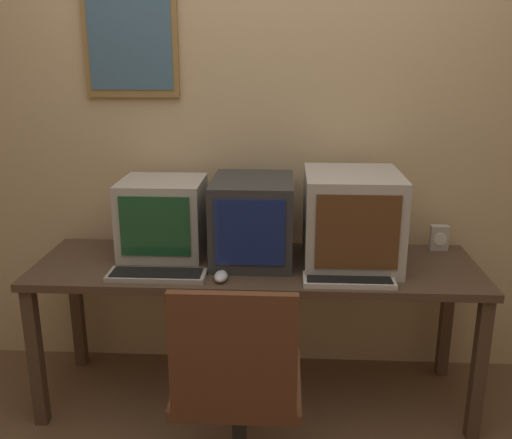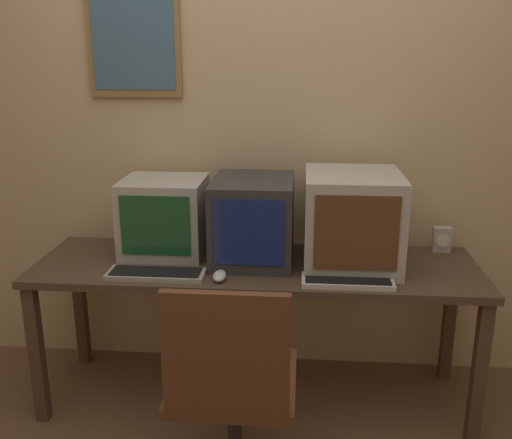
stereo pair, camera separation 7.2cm
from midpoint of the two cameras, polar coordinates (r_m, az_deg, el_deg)
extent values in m
cube|color=#D1B284|center=(2.93, -0.28, 9.24)|extent=(8.00, 0.05, 2.60)
cube|color=olive|center=(2.97, -13.15, 16.88)|extent=(0.47, 0.02, 0.52)
cube|color=#42667F|center=(2.96, -13.22, 16.88)|extent=(0.41, 0.01, 0.45)
cube|color=#4C3828|center=(2.69, -0.77, -4.76)|extent=(2.07, 0.62, 0.04)
cube|color=#4C3828|center=(2.84, -21.86, -12.70)|extent=(0.06, 0.06, 0.68)
cube|color=#4C3828|center=(2.72, 20.67, -13.92)|extent=(0.06, 0.06, 0.68)
cube|color=#4C3828|center=(3.28, -18.06, -8.35)|extent=(0.06, 0.06, 0.68)
cube|color=#4C3828|center=(3.17, 17.88, -9.17)|extent=(0.06, 0.06, 0.68)
cube|color=#B7B2A8|center=(2.80, -9.99, 0.25)|extent=(0.39, 0.36, 0.37)
cube|color=#194C28|center=(2.63, -10.86, -0.71)|extent=(0.32, 0.01, 0.28)
cube|color=#333333|center=(2.68, -1.09, -0.01)|extent=(0.37, 0.45, 0.39)
cube|color=navy|center=(2.46, -1.48, -1.34)|extent=(0.31, 0.01, 0.30)
cube|color=#B7B2A8|center=(2.66, 8.75, 0.10)|extent=(0.43, 0.47, 0.43)
cube|color=#563319|center=(2.43, 9.28, -1.30)|extent=(0.35, 0.01, 0.33)
cube|color=#A8A399|center=(2.56, -10.69, -5.50)|extent=(0.43, 0.15, 0.02)
cube|color=black|center=(2.55, -10.70, -5.23)|extent=(0.40, 0.12, 0.00)
cube|color=beige|center=(2.48, 8.43, -6.04)|extent=(0.39, 0.15, 0.02)
cube|color=black|center=(2.48, 8.44, -5.77)|extent=(0.36, 0.12, 0.00)
ellipsoid|color=silver|center=(2.48, -4.36, -5.69)|extent=(0.06, 0.11, 0.04)
cube|color=#B7B2AD|center=(2.98, 17.17, -1.75)|extent=(0.09, 0.05, 0.12)
cylinder|color=white|center=(2.95, 17.30, -1.92)|extent=(0.06, 0.00, 0.06)
cylinder|color=#282828|center=(2.36, -2.60, -20.75)|extent=(0.06, 0.06, 0.43)
cube|color=brown|center=(2.23, -2.69, -15.92)|extent=(0.46, 0.46, 0.04)
cube|color=brown|center=(1.92, -3.43, -13.32)|extent=(0.43, 0.04, 0.44)
camera|label=1|loc=(0.04, -90.79, -0.23)|focal=40.00mm
camera|label=2|loc=(0.04, 89.21, 0.23)|focal=40.00mm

